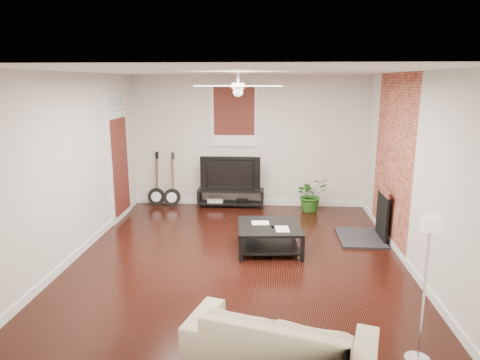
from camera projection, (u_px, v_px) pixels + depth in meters
The scene contains 14 objects.
room at pixel (238, 169), 6.38m from camera, with size 5.01×6.01×2.81m.
brick_accent at pixel (392, 160), 7.18m from camera, with size 0.02×2.20×2.80m, color brown.
fireplace at pixel (371, 214), 7.41m from camera, with size 0.80×1.10×0.92m, color black.
window_back at pixel (234, 116), 9.16m from camera, with size 1.00×0.06×1.30m, color #3D1810.
door_left at pixel (119, 156), 8.42m from camera, with size 0.08×1.00×2.50m, color white.
tv_stand at pixel (231, 198), 9.37m from camera, with size 1.42×0.38×0.40m, color black.
tv at pixel (231, 172), 9.26m from camera, with size 1.27×0.17×0.73m, color black.
coffee_table at pixel (269, 237), 6.99m from camera, with size 0.99×0.99×0.42m, color black.
sofa at pixel (279, 337), 4.18m from camera, with size 1.81×0.71×0.53m, color #C6AA94.
floor_lamp at pixel (424, 291), 4.08m from camera, with size 0.24×0.24×1.48m, color silver, non-canonical shape.
potted_plant at pixel (311, 195), 9.04m from camera, with size 0.65×0.56×0.72m, color #255D1A.
guitar_left at pixel (156, 179), 9.36m from camera, with size 0.37×0.26×1.20m, color black, non-canonical shape.
guitar_right at pixel (171, 180), 9.31m from camera, with size 0.37×0.26×1.20m, color black, non-canonical shape.
ceiling_fan at pixel (238, 86), 6.11m from camera, with size 1.24×1.24×0.32m, color white, non-canonical shape.
Camera 1 is at (0.45, -6.23, 2.67)m, focal length 32.52 mm.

